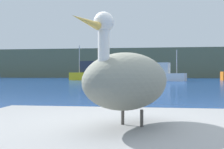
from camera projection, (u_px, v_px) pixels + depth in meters
name	position (u px, v px, depth m)	size (l,w,h in m)	color
hillside_backdrop	(147.00, 64.00, 65.86)	(140.00, 12.08, 6.68)	#5B664C
pelican	(128.00, 80.00, 2.44)	(0.99, 1.40, 0.96)	gray
fishing_boat_yellow	(90.00, 73.00, 40.41)	(6.45, 3.92, 5.24)	yellow
fishing_boat_white	(163.00, 74.00, 37.11)	(6.12, 3.53, 4.18)	white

